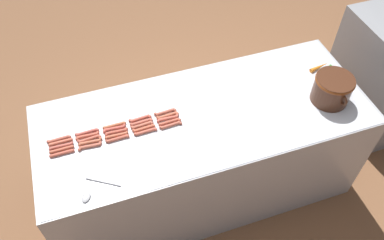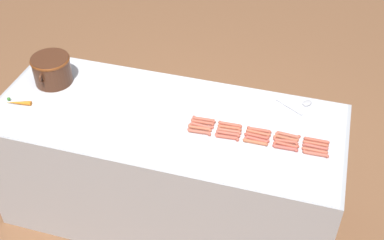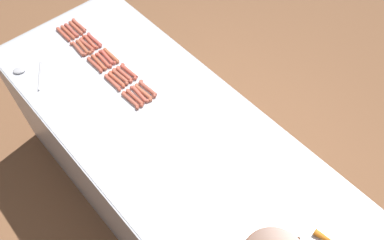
{
  "view_description": "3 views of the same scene",
  "coord_description": "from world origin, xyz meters",
  "px_view_note": "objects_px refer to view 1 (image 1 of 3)",
  "views": [
    {
      "loc": [
        1.61,
        -0.63,
        2.92
      ],
      "look_at": [
        0.06,
        -0.11,
        0.96
      ],
      "focal_mm": 36.67,
      "sensor_mm": 36.0,
      "label": 1
    },
    {
      "loc": [
        -2.27,
        -0.84,
        2.95
      ],
      "look_at": [
        -0.1,
        -0.21,
        1.03
      ],
      "focal_mm": 46.37,
      "sensor_mm": 36.0,
      "label": 2
    },
    {
      "loc": [
        0.65,
        0.96,
        2.61
      ],
      "look_at": [
        -0.14,
        0.07,
        0.92
      ],
      "focal_mm": 36.49,
      "sensor_mm": 36.0,
      "label": 3
    }
  ],
  "objects_px": {
    "hot_dog_2": "(114,125)",
    "hot_dog_20": "(62,153)",
    "hot_dog_15": "(62,150)",
    "hot_dog_4": "(165,112)",
    "hot_dog_1": "(87,132)",
    "hot_dog_16": "(90,142)",
    "hot_dog_21": "(90,146)",
    "hot_dog_9": "(167,116)",
    "carrot": "(320,67)",
    "hot_dog_18": "(144,128)",
    "hot_dog_10": "(61,146)",
    "hot_dog_6": "(87,136)",
    "hot_dog_13": "(142,125)",
    "hot_dog_23": "(145,132)",
    "hot_dog_0": "(59,139)",
    "hot_dog_3": "(140,119)",
    "hot_dog_8": "(141,122)",
    "bean_pot": "(333,88)",
    "hot_dog_5": "(61,142)",
    "hot_dog_24": "(171,125)",
    "hot_dog_11": "(89,139)",
    "hot_dog_7": "(114,128)",
    "hot_dog_17": "(117,135)",
    "hot_dog_19": "(170,122)",
    "hot_dog_12": "(116,132)",
    "serving_spoon": "(92,192)",
    "hot_dog_22": "(118,139)"
  },
  "relations": [
    {
      "from": "hot_dog_2",
      "to": "hot_dog_20",
      "type": "height_order",
      "value": "same"
    },
    {
      "from": "hot_dog_15",
      "to": "hot_dog_4",
      "type": "bearing_deg",
      "value": 97.5
    },
    {
      "from": "hot_dog_15",
      "to": "hot_dog_1",
      "type": "bearing_deg",
      "value": 117.05
    },
    {
      "from": "hot_dog_16",
      "to": "hot_dog_21",
      "type": "xyz_separation_m",
      "value": [
        0.03,
        -0.01,
        0.0
      ]
    },
    {
      "from": "hot_dog_9",
      "to": "carrot",
      "type": "height_order",
      "value": "carrot"
    },
    {
      "from": "hot_dog_15",
      "to": "hot_dog_21",
      "type": "bearing_deg",
      "value": 79.71
    },
    {
      "from": "hot_dog_9",
      "to": "hot_dog_21",
      "type": "xyz_separation_m",
      "value": [
        0.09,
        -0.53,
        0.0
      ]
    },
    {
      "from": "hot_dog_18",
      "to": "hot_dog_10",
      "type": "bearing_deg",
      "value": -92.82
    },
    {
      "from": "hot_dog_6",
      "to": "hot_dog_13",
      "type": "relative_size",
      "value": 1.0
    },
    {
      "from": "hot_dog_9",
      "to": "hot_dog_23",
      "type": "relative_size",
      "value": 1.0
    },
    {
      "from": "hot_dog_0",
      "to": "hot_dog_3",
      "type": "xyz_separation_m",
      "value": [
        -0.0,
        0.53,
        0.0
      ]
    },
    {
      "from": "hot_dog_8",
      "to": "hot_dog_10",
      "type": "relative_size",
      "value": 1.0
    },
    {
      "from": "hot_dog_10",
      "to": "bean_pot",
      "type": "height_order",
      "value": "bean_pot"
    },
    {
      "from": "hot_dog_0",
      "to": "hot_dog_5",
      "type": "bearing_deg",
      "value": 14.56
    },
    {
      "from": "hot_dog_5",
      "to": "hot_dog_21",
      "type": "bearing_deg",
      "value": 61.99
    },
    {
      "from": "hot_dog_3",
      "to": "hot_dog_24",
      "type": "height_order",
      "value": "same"
    },
    {
      "from": "hot_dog_0",
      "to": "hot_dog_11",
      "type": "height_order",
      "value": "same"
    },
    {
      "from": "hot_dog_4",
      "to": "hot_dog_2",
      "type": "bearing_deg",
      "value": -89.26
    },
    {
      "from": "hot_dog_2",
      "to": "hot_dog_21",
      "type": "xyz_separation_m",
      "value": [
        0.12,
        -0.18,
        0.0
      ]
    },
    {
      "from": "hot_dog_15",
      "to": "hot_dog_23",
      "type": "relative_size",
      "value": 1.0
    },
    {
      "from": "hot_dog_9",
      "to": "bean_pot",
      "type": "bearing_deg",
      "value": 79.58
    },
    {
      "from": "hot_dog_15",
      "to": "hot_dog_23",
      "type": "height_order",
      "value": "same"
    },
    {
      "from": "hot_dog_7",
      "to": "hot_dog_15",
      "type": "bearing_deg",
      "value": -79.9
    },
    {
      "from": "carrot",
      "to": "hot_dog_2",
      "type": "bearing_deg",
      "value": -87.66
    },
    {
      "from": "hot_dog_13",
      "to": "hot_dog_18",
      "type": "relative_size",
      "value": 1.0
    },
    {
      "from": "hot_dog_18",
      "to": "hot_dog_20",
      "type": "bearing_deg",
      "value": -86.58
    },
    {
      "from": "hot_dog_15",
      "to": "hot_dog_17",
      "type": "xyz_separation_m",
      "value": [
        -0.0,
        0.35,
        0.0
      ]
    },
    {
      "from": "hot_dog_7",
      "to": "hot_dog_8",
      "type": "height_order",
      "value": "same"
    },
    {
      "from": "hot_dog_5",
      "to": "hot_dog_23",
      "type": "height_order",
      "value": "same"
    },
    {
      "from": "hot_dog_19",
      "to": "hot_dog_20",
      "type": "xyz_separation_m",
      "value": [
        0.03,
        -0.7,
        0.0
      ]
    },
    {
      "from": "hot_dog_11",
      "to": "bean_pot",
      "type": "distance_m",
      "value": 1.64
    },
    {
      "from": "hot_dog_2",
      "to": "hot_dog_20",
      "type": "bearing_deg",
      "value": -71.54
    },
    {
      "from": "hot_dog_6",
      "to": "hot_dog_21",
      "type": "height_order",
      "value": "same"
    },
    {
      "from": "hot_dog_24",
      "to": "hot_dog_18",
      "type": "bearing_deg",
      "value": -100.14
    },
    {
      "from": "hot_dog_4",
      "to": "hot_dog_21",
      "type": "bearing_deg",
      "value": -76.9
    },
    {
      "from": "hot_dog_12",
      "to": "serving_spoon",
      "type": "distance_m",
      "value": 0.45
    },
    {
      "from": "hot_dog_1",
      "to": "hot_dog_4",
      "type": "bearing_deg",
      "value": 90.55
    },
    {
      "from": "hot_dog_15",
      "to": "serving_spoon",
      "type": "height_order",
      "value": "hot_dog_15"
    },
    {
      "from": "hot_dog_17",
      "to": "bean_pot",
      "type": "bearing_deg",
      "value": 84.26
    },
    {
      "from": "hot_dog_4",
      "to": "hot_dog_24",
      "type": "height_order",
      "value": "same"
    },
    {
      "from": "hot_dog_4",
      "to": "hot_dog_16",
      "type": "xyz_separation_m",
      "value": [
        0.09,
        -0.52,
        0.0
      ]
    },
    {
      "from": "hot_dog_7",
      "to": "hot_dog_18",
      "type": "relative_size",
      "value": 1.0
    },
    {
      "from": "hot_dog_18",
      "to": "hot_dog_21",
      "type": "height_order",
      "value": "same"
    },
    {
      "from": "hot_dog_18",
      "to": "serving_spoon",
      "type": "height_order",
      "value": "hot_dog_18"
    },
    {
      "from": "hot_dog_22",
      "to": "hot_dog_10",
      "type": "bearing_deg",
      "value": -99.06
    },
    {
      "from": "hot_dog_0",
      "to": "hot_dog_5",
      "type": "relative_size",
      "value": 1.0
    },
    {
      "from": "hot_dog_11",
      "to": "hot_dog_19",
      "type": "distance_m",
      "value": 0.53
    },
    {
      "from": "hot_dog_4",
      "to": "hot_dog_5",
      "type": "height_order",
      "value": "same"
    },
    {
      "from": "hot_dog_24",
      "to": "hot_dog_5",
      "type": "bearing_deg",
      "value": -97.29
    },
    {
      "from": "hot_dog_3",
      "to": "hot_dog_10",
      "type": "xyz_separation_m",
      "value": [
        0.06,
        -0.52,
        0.0
      ]
    }
  ]
}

